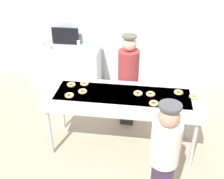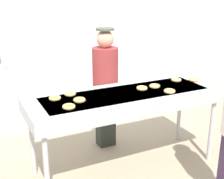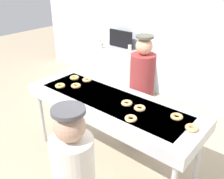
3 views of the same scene
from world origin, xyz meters
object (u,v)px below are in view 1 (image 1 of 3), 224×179
at_px(glazed_donut_7, 178,92).
at_px(glazed_donut_8, 83,91).
at_px(glazed_donut_3, 154,103).
at_px(prep_counter, 65,67).
at_px(glazed_donut_0, 138,93).
at_px(paper_cup_0, 83,47).
at_px(customer_waiting, 164,156).
at_px(paper_cup_1, 79,43).
at_px(fryer_conveyor, 122,99).
at_px(paper_cup_2, 49,46).
at_px(glazed_donut_4, 69,95).
at_px(glazed_donut_2, 194,97).
at_px(glazed_donut_6, 84,83).
at_px(glazed_donut_1, 71,85).
at_px(glazed_donut_5, 151,94).
at_px(menu_display, 65,36).
at_px(worker_baker, 128,76).
at_px(paper_cup_3, 42,43).

bearing_deg(glazed_donut_7, glazed_donut_8, -173.28).
distance_m(glazed_donut_3, prep_counter, 2.88).
relative_size(glazed_donut_0, paper_cup_0, 1.10).
distance_m(customer_waiting, paper_cup_1, 3.61).
bearing_deg(fryer_conveyor, glazed_donut_0, 6.15).
relative_size(glazed_donut_8, paper_cup_2, 1.10).
height_order(paper_cup_0, paper_cup_2, same).
bearing_deg(glazed_donut_4, paper_cup_0, 97.32).
distance_m(glazed_donut_2, glazed_donut_6, 1.68).
height_order(glazed_donut_7, paper_cup_0, glazed_donut_7).
bearing_deg(paper_cup_0, glazed_donut_8, -77.06).
relative_size(glazed_donut_1, glazed_donut_2, 1.00).
relative_size(glazed_donut_5, paper_cup_0, 1.10).
relative_size(glazed_donut_8, menu_display, 0.23).
bearing_deg(glazed_donut_6, glazed_donut_2, -5.67).
bearing_deg(worker_baker, fryer_conveyor, 72.71).
relative_size(glazed_donut_3, glazed_donut_8, 1.00).
bearing_deg(prep_counter, glazed_donut_7, -36.62).
relative_size(glazed_donut_5, paper_cup_1, 1.10).
xyz_separation_m(glazed_donut_4, menu_display, (-0.70, 2.25, 0.08)).
relative_size(fryer_conveyor, menu_display, 4.02).
distance_m(glazed_donut_0, glazed_donut_7, 0.61).
xyz_separation_m(glazed_donut_8, paper_cup_1, (-0.56, 2.04, -0.04)).
xyz_separation_m(glazed_donut_0, glazed_donut_2, (0.81, 0.02, 0.00)).
xyz_separation_m(glazed_donut_8, paper_cup_0, (-0.42, 1.84, -0.04)).
bearing_deg(paper_cup_0, glazed_donut_5, -51.00).
relative_size(glazed_donut_5, glazed_donut_6, 1.00).
distance_m(glazed_donut_4, paper_cup_0, 1.99).
distance_m(glazed_donut_3, glazed_donut_5, 0.25).
bearing_deg(glazed_donut_8, prep_counter, 114.93).
xyz_separation_m(glazed_donut_2, menu_display, (-2.51, 2.04, 0.08)).
relative_size(glazed_donut_4, customer_waiting, 0.08).
height_order(fryer_conveyor, menu_display, menu_display).
bearing_deg(glazed_donut_5, paper_cup_3, 141.27).
bearing_deg(customer_waiting, menu_display, 133.60).
bearing_deg(glazed_donut_8, menu_display, 112.43).
xyz_separation_m(glazed_donut_5, paper_cup_0, (-1.44, 1.77, -0.04)).
relative_size(glazed_donut_4, glazed_donut_6, 1.00).
bearing_deg(paper_cup_0, glazed_donut_2, -40.47).
bearing_deg(fryer_conveyor, paper_cup_1, 120.18).
distance_m(fryer_conveyor, paper_cup_1, 2.32).
bearing_deg(fryer_conveyor, glazed_donut_2, 2.24).
distance_m(fryer_conveyor, glazed_donut_2, 1.05).
bearing_deg(glazed_donut_3, glazed_donut_4, 178.05).
relative_size(paper_cup_1, paper_cup_2, 1.00).
bearing_deg(glazed_donut_4, worker_baker, 46.09).
bearing_deg(glazed_donut_4, glazed_donut_6, 69.53).
bearing_deg(paper_cup_1, glazed_donut_6, -73.32).
bearing_deg(glazed_donut_2, worker_baker, 148.73).
bearing_deg(glazed_donut_8, glazed_donut_1, 141.68).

